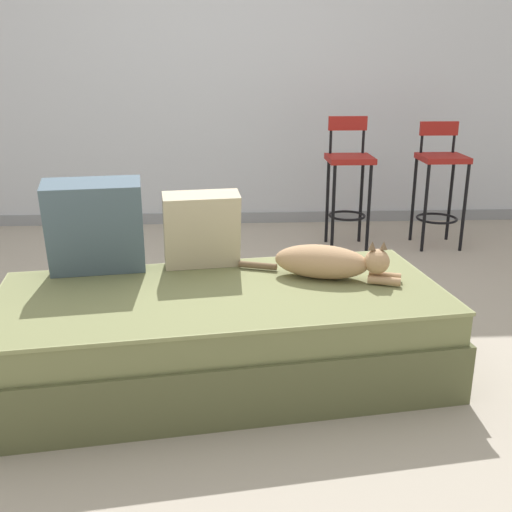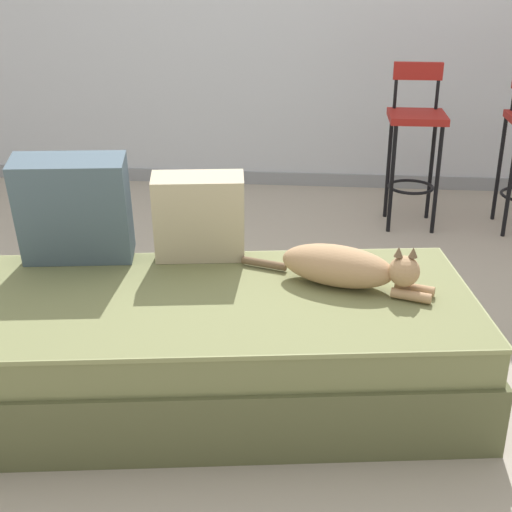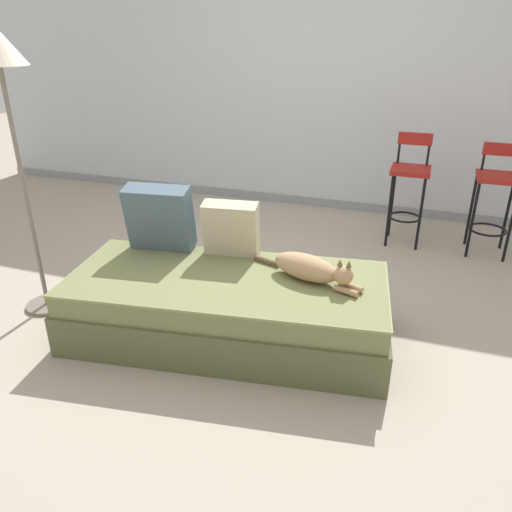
{
  "view_description": "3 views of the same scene",
  "coord_description": "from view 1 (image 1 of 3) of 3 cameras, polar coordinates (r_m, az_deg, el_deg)",
  "views": [
    {
      "loc": [
        0.03,
        -2.76,
        1.33
      ],
      "look_at": [
        0.15,
        -0.3,
        0.52
      ],
      "focal_mm": 42.0,
      "sensor_mm": 36.0,
      "label": 1
    },
    {
      "loc": [
        0.37,
        -2.64,
        1.53
      ],
      "look_at": [
        0.15,
        -0.3,
        0.52
      ],
      "focal_mm": 50.0,
      "sensor_mm": 36.0,
      "label": 2
    },
    {
      "loc": [
        1.02,
        -2.82,
        1.75
      ],
      "look_at": [
        0.15,
        -0.3,
        0.52
      ],
      "focal_mm": 35.0,
      "sensor_mm": 36.0,
      "label": 3
    }
  ],
  "objects": [
    {
      "name": "wall_baseboard_trim",
      "position": [
        5.12,
        -3.09,
        3.65
      ],
      "size": [
        8.0,
        0.02,
        0.09
      ],
      "primitive_type": "cube",
      "color": "gray",
      "rests_on": "ground"
    },
    {
      "name": "bar_stool_near_window",
      "position": [
        4.41,
        8.81,
        7.82
      ],
      "size": [
        0.32,
        0.32,
        0.94
      ],
      "color": "black",
      "rests_on": "ground"
    },
    {
      "name": "wall_back_panel",
      "position": [
        5.01,
        -3.35,
        17.84
      ],
      "size": [
        8.0,
        0.1,
        2.6
      ],
      "primitive_type": "cube",
      "color": "silver",
      "rests_on": "ground"
    },
    {
      "name": "ground_plane",
      "position": [
        3.07,
        -3.11,
        -7.56
      ],
      "size": [
        16.0,
        16.0,
        0.0
      ],
      "primitive_type": "plane",
      "color": "#A89E8E",
      "rests_on": "ground"
    },
    {
      "name": "couch",
      "position": [
        2.62,
        -3.2,
        -7.34
      ],
      "size": [
        2.0,
        1.1,
        0.4
      ],
      "color": "brown",
      "rests_on": "ground"
    },
    {
      "name": "bar_stool_by_doorway",
      "position": [
        4.6,
        17.13,
        7.36
      ],
      "size": [
        0.32,
        0.32,
        0.9
      ],
      "color": "black",
      "rests_on": "ground"
    },
    {
      "name": "throw_pillow_corner",
      "position": [
        2.77,
        -15.07,
        2.73
      ],
      "size": [
        0.45,
        0.28,
        0.44
      ],
      "color": "#4C6070",
      "rests_on": "couch"
    },
    {
      "name": "cat",
      "position": [
        2.67,
        6.89,
        -0.58
      ],
      "size": [
        0.72,
        0.31,
        0.19
      ],
      "color": "tan",
      "rests_on": "couch"
    },
    {
      "name": "throw_pillow_middle",
      "position": [
        2.78,
        -5.2,
        2.52
      ],
      "size": [
        0.37,
        0.22,
        0.36
      ],
      "color": "beige",
      "rests_on": "couch"
    }
  ]
}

